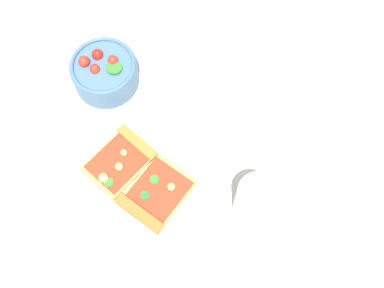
% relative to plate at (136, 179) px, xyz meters
% --- Properties ---
extents(ground_plane, '(2.40, 2.40, 0.00)m').
position_rel_plate_xyz_m(ground_plane, '(0.03, 0.03, -0.01)').
color(ground_plane, beige).
rests_on(ground_plane, ground).
extents(plate, '(0.28, 0.28, 0.01)m').
position_rel_plate_xyz_m(plate, '(0.00, 0.00, 0.00)').
color(plate, white).
rests_on(plate, ground_plane).
extents(pizza_slice_near, '(0.16, 0.15, 0.02)m').
position_rel_plate_xyz_m(pizza_slice_near, '(0.02, -0.05, 0.01)').
color(pizza_slice_near, '#E5B256').
rests_on(pizza_slice_near, plate).
extents(pizza_slice_far, '(0.15, 0.14, 0.03)m').
position_rel_plate_xyz_m(pizza_slice_far, '(-0.02, 0.04, 0.01)').
color(pizza_slice_far, '#E5B256').
rests_on(pizza_slice_far, plate).
extents(salad_bowl, '(0.13, 0.13, 0.08)m').
position_rel_plate_xyz_m(salad_bowl, '(0.00, 0.23, 0.03)').
color(salad_bowl, '#4C7299').
rests_on(salad_bowl, ground_plane).
extents(soda_glass, '(0.07, 0.07, 0.12)m').
position_rel_plate_xyz_m(soda_glass, '(0.19, -0.12, 0.05)').
color(soda_glass, silver).
rests_on(soda_glass, ground_plane).
extents(paper_napkin, '(0.13, 0.16, 0.00)m').
position_rel_plate_xyz_m(paper_napkin, '(0.29, 0.00, -0.01)').
color(paper_napkin, white).
rests_on(paper_napkin, ground_plane).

